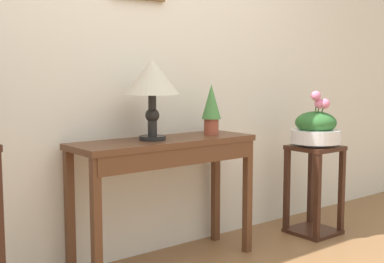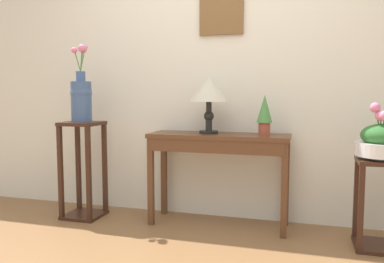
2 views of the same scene
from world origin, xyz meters
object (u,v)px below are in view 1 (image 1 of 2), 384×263
Objects in this scene: table_lamp at (152,80)px; console_table at (167,160)px; planter_bowl_wide_right at (316,128)px; pedestal_stand_right at (314,190)px; potted_plant_on_console at (211,107)px.

console_table is at bearing -14.97° from table_lamp.
console_table is 2.92× the size of planter_bowl_wide_right.
table_lamp is 0.73× the size of pedestal_stand_right.
pedestal_stand_right is at bearing -7.64° from table_lamp.
potted_plant_on_console is at bearing 167.89° from planter_bowl_wide_right.
console_table is 1.23m from pedestal_stand_right.
planter_bowl_wide_right is at bearing -119.37° from pedestal_stand_right.
table_lamp is 1.49m from pedestal_stand_right.
table_lamp reaches higher than pedestal_stand_right.
table_lamp is (-0.08, 0.02, 0.46)m from console_table.
table_lamp is 1.32m from planter_bowl_wide_right.
console_table is 0.47m from potted_plant_on_console.
potted_plant_on_console is (0.36, 0.03, 0.29)m from console_table.
console_table is at bearing 172.77° from planter_bowl_wide_right.
potted_plant_on_console is at bearing 0.41° from table_lamp.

